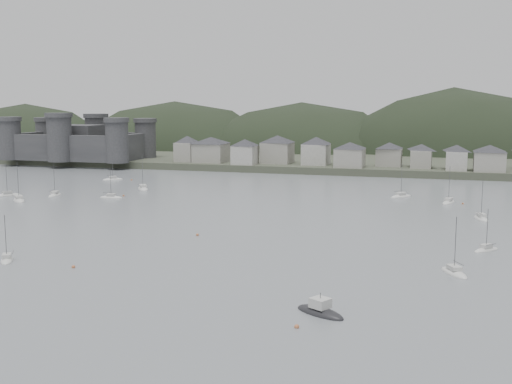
% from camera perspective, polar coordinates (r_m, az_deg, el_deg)
% --- Properties ---
extents(ground, '(900.00, 900.00, 0.00)m').
position_cam_1_polar(ground, '(107.64, -11.75, -8.58)').
color(ground, slate).
rests_on(ground, ground).
extents(far_shore_land, '(900.00, 250.00, 3.00)m').
position_cam_1_polar(far_shore_land, '(389.63, 9.41, 3.71)').
color(far_shore_land, '#383D2D').
rests_on(far_shore_land, ground).
extents(forested_ridge, '(851.55, 103.94, 102.57)m').
position_cam_1_polar(forested_ridge, '(364.95, 9.59, 1.40)').
color(forested_ridge, black).
rests_on(forested_ridge, ground).
extents(castle, '(66.00, 43.00, 20.00)m').
position_cam_1_polar(castle, '(319.72, -15.39, 4.30)').
color(castle, '#343437').
rests_on(castle, far_shore_land).
extents(waterfront_town, '(451.48, 28.46, 12.92)m').
position_cam_1_polar(waterfront_town, '(274.54, 16.91, 3.17)').
color(waterfront_town, gray).
rests_on(waterfront_town, far_shore_land).
extents(sailboat_lead, '(7.57, 3.18, 10.08)m').
position_cam_1_polar(sailboat_lead, '(208.77, -12.69, -0.47)').
color(sailboat_lead, silver).
rests_on(sailboat_lead, ground).
extents(moored_fleet, '(229.51, 167.06, 13.24)m').
position_cam_1_polar(moored_fleet, '(172.71, -2.21, -2.04)').
color(moored_fleet, silver).
rests_on(moored_fleet, ground).
extents(motor_launch_near, '(8.86, 6.88, 4.01)m').
position_cam_1_polar(motor_launch_near, '(95.22, 5.69, -10.50)').
color(motor_launch_near, black).
rests_on(motor_launch_near, ground).
extents(mooring_buoys, '(153.45, 141.12, 0.70)m').
position_cam_1_polar(mooring_buoys, '(160.66, -3.29, -2.83)').
color(mooring_buoys, '#B1643B').
rests_on(mooring_buoys, ground).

